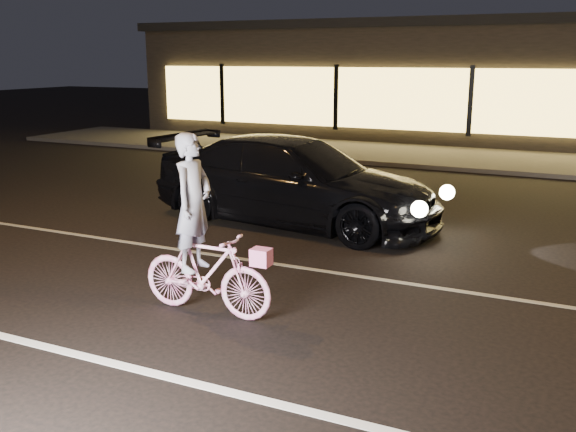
% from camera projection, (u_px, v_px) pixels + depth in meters
% --- Properties ---
extents(ground, '(90.00, 90.00, 0.00)m').
position_uv_depth(ground, '(242.00, 320.00, 7.41)').
color(ground, black).
rests_on(ground, ground).
extents(lane_stripe_near, '(60.00, 0.12, 0.01)m').
position_uv_depth(lane_stripe_near, '(165.00, 376.00, 6.09)').
color(lane_stripe_near, silver).
rests_on(lane_stripe_near, ground).
extents(lane_stripe_far, '(60.00, 0.10, 0.01)m').
position_uv_depth(lane_stripe_far, '(310.00, 269.00, 9.17)').
color(lane_stripe_far, gray).
rests_on(lane_stripe_far, ground).
extents(sidewalk, '(30.00, 4.00, 0.12)m').
position_uv_depth(sidewalk, '(456.00, 158.00, 18.83)').
color(sidewalk, '#383533').
rests_on(sidewalk, ground).
extents(storefront, '(25.40, 8.42, 4.20)m').
position_uv_depth(storefront, '(491.00, 79.00, 23.58)').
color(storefront, black).
rests_on(storefront, ground).
extents(cyclist, '(1.70, 0.58, 2.13)m').
position_uv_depth(cyclist, '(203.00, 252.00, 7.43)').
color(cyclist, '#DB2E8A').
rests_on(cyclist, ground).
extents(sedan, '(5.52, 2.65, 1.55)m').
position_uv_depth(sedan, '(295.00, 181.00, 11.55)').
color(sedan, black).
rests_on(sedan, ground).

